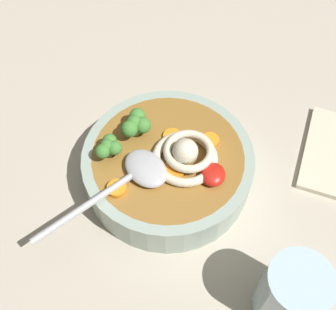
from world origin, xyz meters
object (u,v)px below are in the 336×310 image
at_px(drinking_glass, 291,294).
at_px(soup_bowl, 168,166).
at_px(noodle_pile, 186,155).
at_px(soup_spoon, 134,174).

bearing_deg(drinking_glass, soup_bowl, 49.73).
xyz_separation_m(soup_bowl, drinking_glass, (-0.14, -0.16, 0.02)).
height_order(soup_bowl, drinking_glass, drinking_glass).
distance_m(noodle_pile, soup_spoon, 0.07).
xyz_separation_m(noodle_pile, soup_spoon, (-0.04, 0.05, -0.00)).
distance_m(noodle_pile, drinking_glass, 0.19).
xyz_separation_m(noodle_pile, drinking_glass, (-0.13, -0.14, -0.02)).
distance_m(soup_bowl, drinking_glass, 0.21).
distance_m(soup_bowl, soup_spoon, 0.06).
bearing_deg(noodle_pile, soup_bowl, 84.73).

